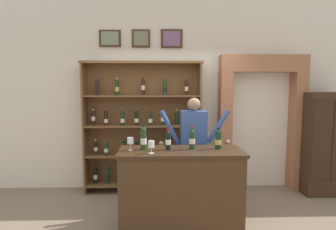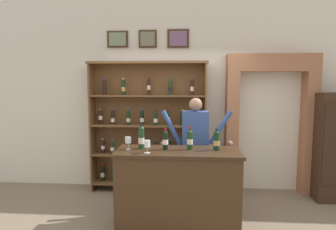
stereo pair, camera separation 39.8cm
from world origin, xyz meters
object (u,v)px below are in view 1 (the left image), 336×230
Objects in this scene: shopkeeper at (194,142)px; tasting_bottle_bianco at (218,139)px; tasting_counter at (181,189)px; tasting_bottle_rosso at (168,140)px; side_cabinet at (324,144)px; wine_glass_spare at (130,141)px; tasting_bottle_chianti at (143,138)px; wine_shelf at (143,126)px; tasting_bottle_super_tuscan at (192,139)px; wine_glass_left at (151,145)px.

tasting_bottle_bianco is (0.26, -0.52, 0.14)m from shopkeeper.
tasting_counter is 5.81× the size of tasting_bottle_rosso.
tasting_bottle_rosso is at bearing -158.10° from side_cabinet.
side_cabinet is 1.04× the size of shopkeeper.
shopkeeper reaches higher than wine_glass_spare.
tasting_bottle_chianti is at bearing 175.44° from tasting_bottle_rosso.
tasting_bottle_super_tuscan is at bearing -60.22° from wine_shelf.
tasting_bottle_rosso is 0.32m from tasting_bottle_super_tuscan.
side_cabinet is (3.08, -0.20, -0.28)m from wine_shelf.
wine_shelf is at bearing 86.49° from wine_glass_spare.
tasting_bottle_bianco is (0.66, 0.03, 0.00)m from tasting_bottle_rosso.
tasting_bottle_chianti is 2.07× the size of wine_glass_left.
tasting_bottle_rosso reaches higher than wine_glass_left.
wine_glass_left is (-0.37, -0.17, 0.62)m from tasting_counter.
tasting_bottle_bianco is (1.06, -1.25, 0.01)m from wine_shelf.
wine_shelf reaches higher than tasting_bottle_super_tuscan.
tasting_bottle_bianco is at bearing 2.69° from wine_glass_spare.
tasting_bottle_chianti is at bearing -86.17° from wine_shelf.
shopkeeper is at bearing 54.42° from tasting_bottle_rosso.
tasting_bottle_super_tuscan is 1.81× the size of wine_glass_spare.
tasting_counter is (-2.52, -1.11, -0.35)m from side_cabinet.
tasting_bottle_bianco reaches higher than wine_glass_left.
shopkeeper is at bearing 33.28° from wine_glass_spare.
wine_shelf is 1.64m from tasting_bottle_bianco.
tasting_bottle_chianti is 1.09× the size of tasting_bottle_super_tuscan.
tasting_counter is 0.82m from tasting_bottle_bianco.
tasting_bottle_chianti is 0.17m from wine_glass_spare.
tasting_bottle_super_tuscan is at bearing 3.76° from wine_glass_spare.
side_cabinet is at bearing 23.74° from wine_glass_left.
tasting_bottle_rosso is at bearing -125.58° from shopkeeper.
side_cabinet is 5.76× the size of tasting_bottle_super_tuscan.
wine_shelf reaches higher than wine_glass_spare.
wine_glass_spare is (-0.08, -1.30, 0.00)m from wine_shelf.
tasting_bottle_super_tuscan is (0.72, -1.25, 0.02)m from wine_shelf.
side_cabinet is 6.22× the size of tasting_bottle_bianco.
side_cabinet is 3.36m from wine_glass_spare.
wine_shelf is 1.34m from tasting_bottle_rosso.
tasting_bottle_super_tuscan reaches higher than tasting_counter.
side_cabinet is 3.20m from tasting_bottle_chianti.
shopkeeper is 0.90m from tasting_bottle_chianti.
side_cabinet is 2.35m from shopkeeper.
tasting_bottle_bianco is 0.89m from wine_glass_left.
tasting_bottle_bianco is 1.68× the size of wine_glass_spare.
shopkeeper is at bearing -42.38° from wine_shelf.
tasting_bottle_bianco is at bearing 0.34° from tasting_bottle_chianti.
shopkeeper is 6.10× the size of tasting_bottle_rosso.
tasting_bottle_bianco reaches higher than wine_glass_spare.
wine_shelf is 14.24× the size of wine_glass_left.
tasting_bottle_rosso is (-0.16, 0.03, 0.65)m from tasting_counter.
shopkeeper is 6.00× the size of tasting_bottle_bianco.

